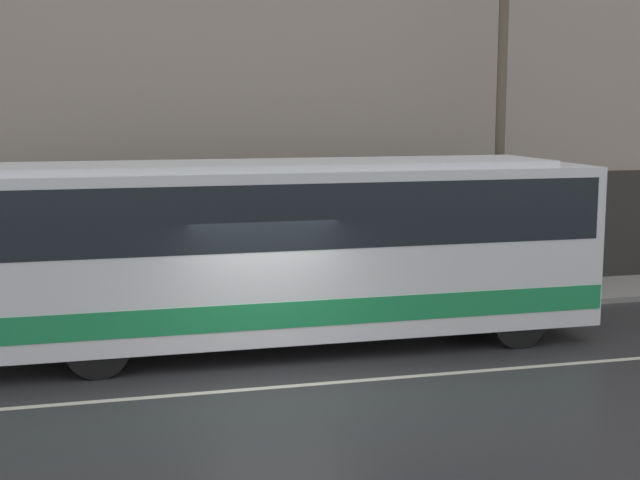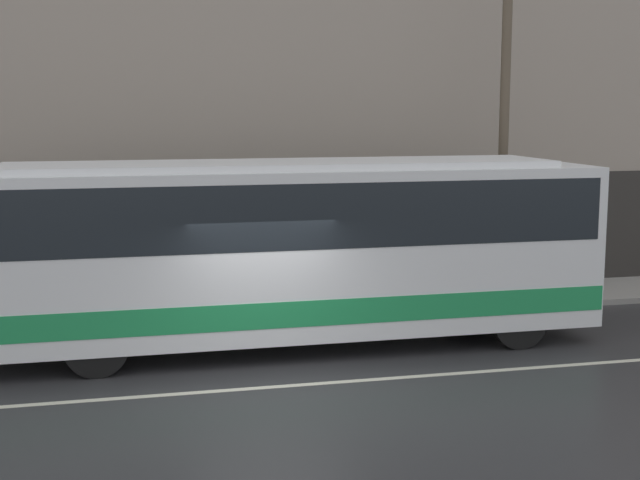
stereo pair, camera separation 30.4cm
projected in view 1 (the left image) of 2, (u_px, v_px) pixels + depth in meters
ground_plane at (278, 387)px, 14.05m from camera, size 60.00×60.00×0.00m
sidewalk at (228, 311)px, 18.98m from camera, size 60.00×2.33×0.13m
building_facade at (215, 12)px, 19.28m from camera, size 60.00×0.35×13.24m
lane_stripe at (278, 387)px, 14.05m from camera, size 54.00×0.14×0.01m
transit_bus at (285, 244)px, 16.10m from camera, size 11.51×2.48×3.41m
utility_pole_near at (501, 113)px, 19.21m from camera, size 0.21×0.21×8.23m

